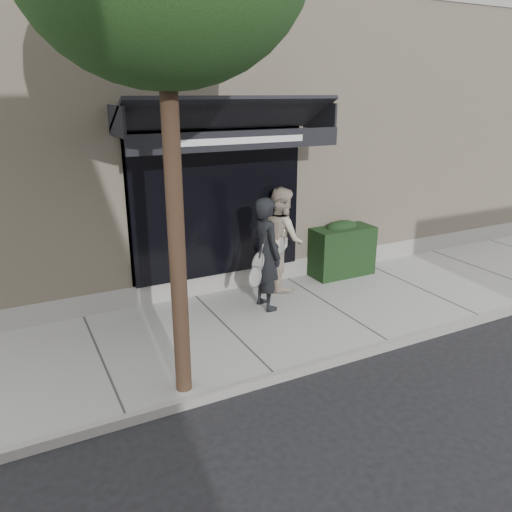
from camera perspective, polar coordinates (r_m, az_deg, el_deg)
ground at (r=9.06m, az=8.50°, el=-6.24°), size 80.00×80.00×0.00m
sidewalk at (r=9.04m, az=8.52°, el=-5.89°), size 20.00×3.00×0.12m
curb at (r=7.97m, az=15.06°, el=-9.77°), size 20.00×0.10×0.14m
building_facade at (r=12.63m, az=-4.38°, el=13.73°), size 14.30×8.04×5.64m
hedge at (r=10.39m, az=9.65°, el=0.81°), size 1.30×0.70×1.14m
pedestrian_front at (r=8.49m, az=1.14°, el=0.22°), size 0.78×0.95×1.96m
pedestrian_back at (r=9.45m, az=2.93°, el=2.06°), size 0.87×1.05×1.95m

